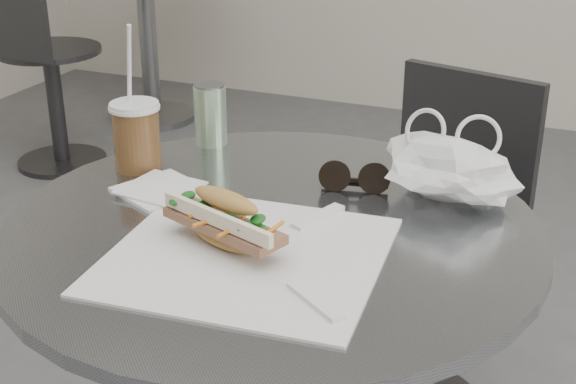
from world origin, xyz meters
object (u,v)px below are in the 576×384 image
at_px(bg_chair, 47,86).
at_px(drink_can, 210,114).
at_px(chair_far, 425,275).
at_px(sunglasses, 354,179).
at_px(bg_table, 147,22).
at_px(iced_coffee, 136,134).
at_px(cafe_table, 273,382).
at_px(banh_mi, 225,221).

xyz_separation_m(bg_chair, drink_can, (1.42, -1.27, 0.45)).
relative_size(chair_far, drink_can, 7.25).
distance_m(chair_far, sunglasses, 0.62).
bearing_deg(bg_table, iced_coffee, -57.88).
bearing_deg(drink_can, cafe_table, -47.70).
xyz_separation_m(iced_coffee, sunglasses, (0.35, 0.05, -0.04)).
distance_m(bg_table, banh_mi, 2.80).
relative_size(bg_chair, banh_mi, 3.20).
distance_m(chair_far, bg_chair, 1.95).
xyz_separation_m(bg_table, iced_coffee, (1.32, -2.10, 0.33)).
height_order(cafe_table, drink_can, drink_can).
bearing_deg(cafe_table, bg_table, 126.03).
relative_size(banh_mi, sunglasses, 2.16).
relative_size(chair_far, iced_coffee, 3.28).
bearing_deg(bg_table, banh_mi, -55.52).
relative_size(banh_mi, iced_coffee, 1.00).
relative_size(cafe_table, sunglasses, 6.94).
relative_size(bg_table, banh_mi, 3.12).
bearing_deg(bg_chair, sunglasses, -39.15).
bearing_deg(iced_coffee, drink_can, 69.05).
xyz_separation_m(iced_coffee, drink_can, (0.06, 0.15, -0.00)).
height_order(chair_far, bg_chair, chair_far).
bearing_deg(bg_chair, bg_table, 85.92).
distance_m(cafe_table, iced_coffee, 0.45).
distance_m(bg_table, iced_coffee, 2.50).
distance_m(bg_table, bg_chair, 0.70).
height_order(banh_mi, sunglasses, banh_mi).
relative_size(cafe_table, iced_coffee, 3.20).
distance_m(bg_chair, iced_coffee, 2.01).
bearing_deg(iced_coffee, chair_far, 53.92).
distance_m(bg_table, chair_far, 2.32).
bearing_deg(cafe_table, sunglasses, 64.29).
bearing_deg(sunglasses, bg_table, 115.64).
relative_size(chair_far, sunglasses, 7.11).
bearing_deg(drink_can, banh_mi, -59.53).
distance_m(cafe_table, bg_chair, 2.24).
bearing_deg(chair_far, banh_mi, 96.13).
bearing_deg(cafe_table, banh_mi, -105.79).
xyz_separation_m(banh_mi, drink_can, (-0.20, 0.34, 0.01)).
relative_size(sunglasses, drink_can, 1.02).
height_order(banh_mi, drink_can, drink_can).
bearing_deg(bg_chair, drink_can, -42.39).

